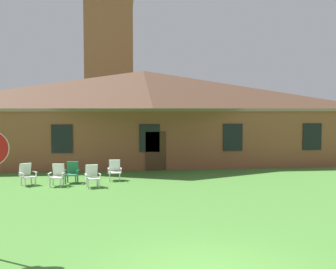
{
  "coord_description": "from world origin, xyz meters",
  "views": [
    {
      "loc": [
        -1.73,
        -7.95,
        3.36
      ],
      "look_at": [
        0.31,
        8.76,
        2.31
      ],
      "focal_mm": 44.62,
      "sensor_mm": 36.0,
      "label": 1
    }
  ],
  "objects_px": {
    "lawn_chair_near_door": "(57,175)",
    "lawn_chair_left_end": "(72,172)",
    "lawn_chair_by_porch": "(27,174)",
    "lawn_chair_middle": "(92,176)",
    "lawn_chair_right_end": "(115,170)"
  },
  "relations": [
    {
      "from": "lawn_chair_by_porch",
      "to": "lawn_chair_middle",
      "type": "height_order",
      "value": "same"
    },
    {
      "from": "lawn_chair_near_door",
      "to": "lawn_chair_middle",
      "type": "relative_size",
      "value": 1.0
    },
    {
      "from": "lawn_chair_near_door",
      "to": "lawn_chair_by_porch",
      "type": "bearing_deg",
      "value": 165.82
    },
    {
      "from": "lawn_chair_by_porch",
      "to": "lawn_chair_left_end",
      "type": "height_order",
      "value": "same"
    },
    {
      "from": "lawn_chair_by_porch",
      "to": "lawn_chair_middle",
      "type": "bearing_deg",
      "value": -15.67
    },
    {
      "from": "lawn_chair_left_end",
      "to": "lawn_chair_right_end",
      "type": "relative_size",
      "value": 1.0
    },
    {
      "from": "lawn_chair_by_porch",
      "to": "lawn_chair_left_end",
      "type": "bearing_deg",
      "value": 10.45
    },
    {
      "from": "lawn_chair_right_end",
      "to": "lawn_chair_middle",
      "type": "bearing_deg",
      "value": -120.54
    },
    {
      "from": "lawn_chair_by_porch",
      "to": "lawn_chair_right_end",
      "type": "height_order",
      "value": "same"
    },
    {
      "from": "lawn_chair_by_porch",
      "to": "lawn_chair_right_end",
      "type": "bearing_deg",
      "value": 11.69
    },
    {
      "from": "lawn_chair_right_end",
      "to": "lawn_chair_left_end",
      "type": "bearing_deg",
      "value": -167.08
    },
    {
      "from": "lawn_chair_left_end",
      "to": "lawn_chair_middle",
      "type": "xyz_separation_m",
      "value": [
        0.97,
        -1.15,
        0.0
      ]
    },
    {
      "from": "lawn_chair_middle",
      "to": "lawn_chair_by_porch",
      "type": "bearing_deg",
      "value": 164.33
    },
    {
      "from": "lawn_chair_middle",
      "to": "lawn_chair_right_end",
      "type": "distance_m",
      "value": 1.85
    },
    {
      "from": "lawn_chair_near_door",
      "to": "lawn_chair_left_end",
      "type": "distance_m",
      "value": 0.88
    }
  ]
}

